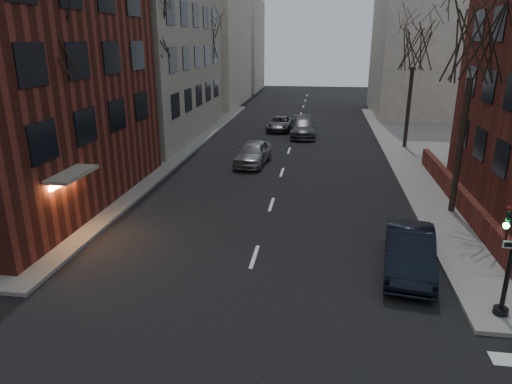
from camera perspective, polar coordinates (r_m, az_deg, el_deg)
low_wall_right at (r=25.04m, az=23.90°, el=-0.29°), size 0.35×16.00×1.00m
building_distant_la at (r=61.40m, az=-8.69°, el=19.27°), size 14.00×16.00×18.00m
building_distant_ra at (r=55.35m, az=22.49°, el=17.20°), size 14.00×14.00×16.00m
building_distant_lb at (r=77.43m, az=-3.37°, el=17.78°), size 10.00×12.00×14.00m
traffic_signal at (r=15.33m, az=28.98°, el=-7.63°), size 0.76×0.44×4.00m
tree_left_a at (r=21.08m, az=-25.04°, el=18.04°), size 4.18×4.18×10.26m
tree_left_b at (r=31.91m, az=-13.02°, el=19.67°), size 4.40×4.40×10.80m
tree_left_c at (r=45.28m, az=-6.37°, el=18.44°), size 3.96×3.96×9.72m
tree_right_a at (r=22.81m, az=25.79°, el=16.74°), size 3.96×3.96×9.72m
tree_right_b at (r=36.46m, az=19.26°, el=16.86°), size 3.74×3.74×9.18m
streetlamp_near at (r=28.22m, az=-14.06°, el=10.24°), size 0.36×0.36×6.28m
streetlamp_far at (r=47.24m, az=-4.86°, el=13.88°), size 0.36×0.36×6.28m
parked_sedan at (r=17.50m, az=18.61°, el=-7.07°), size 2.29×4.95×1.57m
car_lane_silver at (r=30.82m, az=-0.35°, el=4.93°), size 2.33×4.79×1.57m
car_lane_gray at (r=40.13m, az=5.92°, el=8.02°), size 2.36×5.40×1.54m
car_lane_far at (r=42.73m, az=3.01°, el=8.54°), size 2.30×4.60×1.25m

